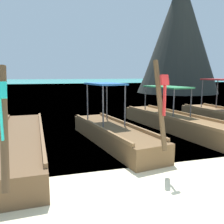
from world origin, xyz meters
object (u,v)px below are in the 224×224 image
longtail_boat_turquoise_ribbon (21,142)px  karst_rock (178,37)px  longtail_boat_red_ribbon (113,133)px  longtail_boat_violet_ribbon (179,123)px

longtail_boat_turquoise_ribbon → karst_rock: size_ratio=0.49×
longtail_boat_red_ribbon → karst_rock: size_ratio=0.37×
karst_rock → longtail_boat_turquoise_ribbon: bearing=-130.8°
longtail_boat_violet_ribbon → karst_rock: karst_rock is taller
longtail_boat_turquoise_ribbon → longtail_boat_violet_ribbon: (6.07, 1.08, 0.04)m
longtail_boat_red_ribbon → karst_rock: bearing=54.1°
karst_rock → longtail_boat_red_ribbon: bearing=-125.9°
longtail_boat_turquoise_ribbon → longtail_boat_violet_ribbon: size_ratio=0.96×
longtail_boat_violet_ribbon → karst_rock: bearing=59.4°
longtail_boat_turquoise_ribbon → longtail_boat_red_ribbon: 2.95m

